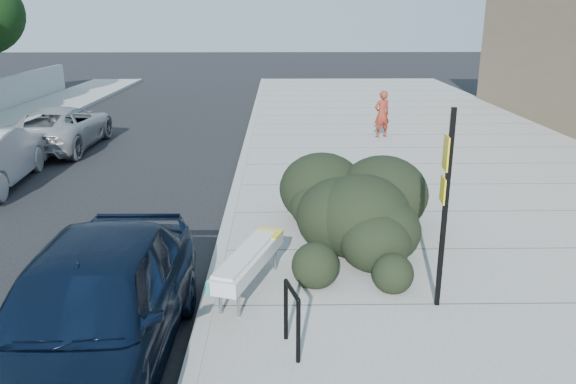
# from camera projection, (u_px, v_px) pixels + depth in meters

# --- Properties ---
(ground) EXTENTS (120.00, 120.00, 0.00)m
(ground) POSITION_uv_depth(u_px,v_px,m) (207.00, 315.00, 8.11)
(ground) COLOR black
(ground) RESTS_ON ground
(sidewalk_near) EXTENTS (11.20, 50.00, 0.15)m
(sidewalk_near) POSITION_uv_depth(u_px,v_px,m) (476.00, 200.00, 12.93)
(sidewalk_near) COLOR gray
(sidewalk_near) RESTS_ON ground
(curb_near) EXTENTS (0.22, 50.00, 0.17)m
(curb_near) POSITION_uv_depth(u_px,v_px,m) (234.00, 200.00, 12.85)
(curb_near) COLOR #9E9E99
(curb_near) RESTS_ON ground
(bench) EXTENTS (1.06, 2.08, 0.62)m
(bench) POSITION_uv_depth(u_px,v_px,m) (249.00, 260.00, 8.39)
(bench) COLOR gray
(bench) RESTS_ON sidewalk_near
(bike_rack) EXTENTS (0.20, 0.57, 0.85)m
(bike_rack) POSITION_uv_depth(u_px,v_px,m) (292.00, 313.00, 6.86)
(bike_rack) COLOR black
(bike_rack) RESTS_ON sidewalk_near
(sign_post) EXTENTS (0.12, 0.33, 2.86)m
(sign_post) POSITION_uv_depth(u_px,v_px,m) (445.00, 199.00, 7.63)
(sign_post) COLOR black
(sign_post) RESTS_ON sidewalk_near
(hedge) EXTENTS (3.17, 4.64, 1.59)m
(hedge) POSITION_uv_depth(u_px,v_px,m) (362.00, 198.00, 10.24)
(hedge) COLOR black
(hedge) RESTS_ON sidewalk_near
(sedan_navy) EXTENTS (2.01, 4.92, 1.67)m
(sedan_navy) POSITION_uv_depth(u_px,v_px,m) (91.00, 310.00, 6.59)
(sedan_navy) COLOR black
(sedan_navy) RESTS_ON ground
(suv_silver) EXTENTS (2.28, 4.92, 1.37)m
(suv_silver) POSITION_uv_depth(u_px,v_px,m) (61.00, 127.00, 18.10)
(suv_silver) COLOR #9FA1A4
(suv_silver) RESTS_ON ground
(pedestrian) EXTENTS (0.67, 0.56, 1.58)m
(pedestrian) POSITION_uv_depth(u_px,v_px,m) (382.00, 114.00, 18.99)
(pedestrian) COLOR maroon
(pedestrian) RESTS_ON sidewalk_near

